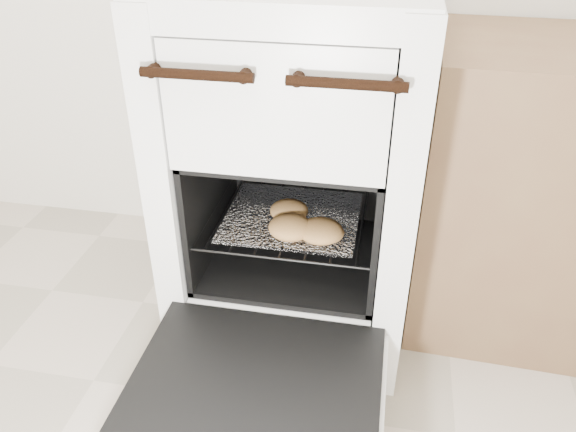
# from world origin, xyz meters

# --- Properties ---
(stove) EXTENTS (0.66, 0.73, 1.01)m
(stove) POSITION_xyz_m (0.18, 1.13, 0.49)
(stove) COLOR silver
(stove) RESTS_ON ground
(oven_door) EXTENTS (0.59, 0.46, 0.04)m
(oven_door) POSITION_xyz_m (0.18, 0.58, 0.22)
(oven_door) COLOR black
(oven_door) RESTS_ON stove
(oven_rack) EXTENTS (0.48, 0.46, 0.01)m
(oven_rack) POSITION_xyz_m (0.18, 1.06, 0.39)
(oven_rack) COLOR black
(oven_rack) RESTS_ON stove
(foil_sheet) EXTENTS (0.37, 0.33, 0.01)m
(foil_sheet) POSITION_xyz_m (0.18, 1.04, 0.40)
(foil_sheet) COLOR white
(foil_sheet) RESTS_ON oven_rack
(baked_rolls) EXTENTS (0.24, 0.23, 0.05)m
(baked_rolls) POSITION_xyz_m (0.22, 0.96, 0.43)
(baked_rolls) COLOR #BD844B
(baked_rolls) RESTS_ON foil_sheet
(counter) EXTENTS (0.88, 0.61, 0.86)m
(counter) POSITION_xyz_m (0.97, 1.25, 0.43)
(counter) COLOR brown
(counter) RESTS_ON ground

